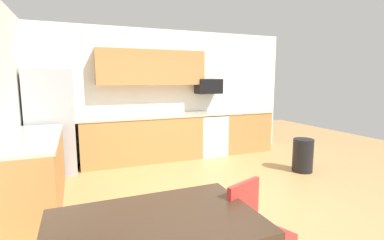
# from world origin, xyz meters

# --- Properties ---
(ground_plane) EXTENTS (12.00, 12.00, 0.00)m
(ground_plane) POSITION_xyz_m (0.00, 0.00, 0.00)
(ground_plane) COLOR tan
(wall_back) EXTENTS (5.80, 0.10, 2.70)m
(wall_back) POSITION_xyz_m (0.00, 2.65, 1.35)
(wall_back) COLOR white
(wall_back) RESTS_ON ground
(cabinet_run_back) EXTENTS (2.41, 0.60, 0.90)m
(cabinet_run_back) POSITION_xyz_m (-0.54, 2.30, 0.45)
(cabinet_run_back) COLOR #AD7A42
(cabinet_run_back) RESTS_ON ground
(cabinet_run_back_right) EXTENTS (1.14, 0.60, 0.90)m
(cabinet_run_back_right) POSITION_xyz_m (1.83, 2.30, 0.45)
(cabinet_run_back_right) COLOR #AD7A42
(cabinet_run_back_right) RESTS_ON ground
(cabinet_run_left) EXTENTS (0.60, 2.00, 0.90)m
(cabinet_run_left) POSITION_xyz_m (-2.30, 0.80, 0.45)
(cabinet_run_left) COLOR #AD7A42
(cabinet_run_left) RESTS_ON ground
(countertop_back) EXTENTS (4.80, 0.64, 0.04)m
(countertop_back) POSITION_xyz_m (0.00, 2.30, 0.92)
(countertop_back) COLOR beige
(countertop_back) RESTS_ON cabinet_run_back
(countertop_left) EXTENTS (0.64, 2.00, 0.04)m
(countertop_left) POSITION_xyz_m (-2.30, 0.80, 0.92)
(countertop_left) COLOR beige
(countertop_left) RESTS_ON cabinet_run_left
(upper_cabinets_back) EXTENTS (2.20, 0.34, 0.70)m
(upper_cabinets_back) POSITION_xyz_m (-0.30, 2.43, 1.90)
(upper_cabinets_back) COLOR #AD7A42
(refrigerator) EXTENTS (0.76, 0.70, 1.84)m
(refrigerator) POSITION_xyz_m (-2.18, 2.22, 0.92)
(refrigerator) COLOR #9EA0A5
(refrigerator) RESTS_ON ground
(oven_range) EXTENTS (0.60, 0.60, 0.91)m
(oven_range) POSITION_xyz_m (0.96, 2.30, 0.46)
(oven_range) COLOR white
(oven_range) RESTS_ON ground
(microwave) EXTENTS (0.54, 0.36, 0.32)m
(microwave) POSITION_xyz_m (0.96, 2.40, 1.51)
(microwave) COLOR black
(sink_basin) EXTENTS (0.48, 0.40, 0.14)m
(sink_basin) POSITION_xyz_m (-0.56, 2.30, 0.88)
(sink_basin) COLOR #A5A8AD
(sink_basin) RESTS_ON countertop_back
(sink_faucet) EXTENTS (0.02, 0.02, 0.24)m
(sink_faucet) POSITION_xyz_m (-0.56, 2.48, 1.04)
(sink_faucet) COLOR #B2B5BA
(sink_faucet) RESTS_ON countertop_back
(dining_table) EXTENTS (1.40, 0.90, 0.75)m
(dining_table) POSITION_xyz_m (-1.31, -1.57, 0.69)
(dining_table) COLOR #422D1E
(dining_table) RESTS_ON ground
(chair_near_table) EXTENTS (0.52, 0.52, 0.85)m
(chair_near_table) POSITION_xyz_m (-0.49, -1.52, 0.50)
(chair_near_table) COLOR red
(chair_near_table) RESTS_ON ground
(trash_bin) EXTENTS (0.36, 0.36, 0.60)m
(trash_bin) POSITION_xyz_m (2.00, 0.57, 0.30)
(trash_bin) COLOR black
(trash_bin) RESTS_ON ground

